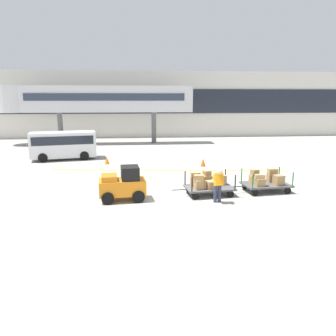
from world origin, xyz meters
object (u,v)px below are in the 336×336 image
at_px(baggage_tug, 123,184).
at_px(baggage_handler, 218,184).
at_px(safety_cone_far, 203,162).
at_px(baggage_cart_middle, 266,181).
at_px(safety_cone_near, 107,160).
at_px(baggage_cart_lead, 208,183).
at_px(shuttle_van, 63,143).

bearing_deg(baggage_tug, baggage_handler, -10.29).
bearing_deg(safety_cone_far, baggage_handler, -96.45).
bearing_deg(baggage_cart_middle, baggage_tug, -173.83).
relative_size(baggage_tug, baggage_cart_middle, 0.72).
bearing_deg(safety_cone_near, baggage_cart_middle, -42.09).
distance_m(baggage_cart_middle, safety_cone_near, 11.66).
bearing_deg(baggage_cart_lead, baggage_cart_middle, 5.04).
height_order(baggage_cart_middle, shuttle_van, shuttle_van).
distance_m(baggage_tug, baggage_cart_lead, 4.10).
bearing_deg(safety_cone_near, baggage_tug, -79.87).
relative_size(baggage_handler, safety_cone_far, 2.84).
distance_m(baggage_cart_lead, baggage_handler, 1.33).
height_order(baggage_tug, safety_cone_far, baggage_tug).
height_order(baggage_cart_lead, safety_cone_far, baggage_cart_lead).
xyz_separation_m(baggage_tug, baggage_cart_lead, (4.06, 0.50, -0.19)).
xyz_separation_m(baggage_tug, safety_cone_far, (5.17, 7.17, -0.48)).
bearing_deg(safety_cone_near, shuttle_van, 147.04).
bearing_deg(baggage_cart_lead, safety_cone_far, 80.58).
distance_m(baggage_cart_middle, baggage_handler, 3.25).
xyz_separation_m(baggage_cart_lead, baggage_cart_middle, (3.05, 0.27, -0.02)).
relative_size(baggage_tug, safety_cone_near, 4.01).
bearing_deg(baggage_cart_lead, shuttle_van, 131.28).
bearing_deg(shuttle_van, safety_cone_near, -32.96).
bearing_deg(safety_cone_far, safety_cone_near, 168.06).
xyz_separation_m(baggage_cart_lead, baggage_handler, (0.21, -1.28, 0.30)).
bearing_deg(baggage_handler, baggage_cart_lead, 99.25).
bearing_deg(baggage_tug, baggage_cart_lead, 7.02).
bearing_deg(baggage_cart_lead, baggage_tug, -172.98).
relative_size(baggage_handler, safety_cone_near, 2.84).
distance_m(baggage_cart_lead, baggage_cart_middle, 3.07).
xyz_separation_m(baggage_handler, safety_cone_far, (0.90, 7.94, -0.59)).
bearing_deg(baggage_tug, shuttle_van, 114.81).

